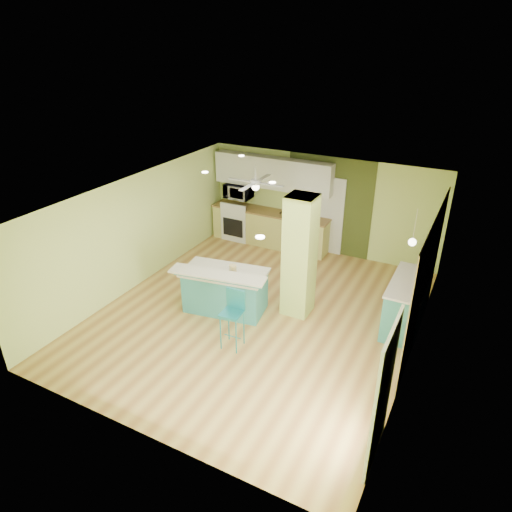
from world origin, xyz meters
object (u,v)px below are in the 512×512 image
at_px(bar_stool, 234,310).
at_px(side_counter, 406,304).
at_px(canister, 233,269).
at_px(fruit_bowl, 287,214).
at_px(peninsula, 225,290).

height_order(bar_stool, side_counter, bar_stool).
bearing_deg(canister, side_counter, 17.72).
height_order(fruit_bowl, canister, canister).
height_order(peninsula, canister, canister).
bearing_deg(peninsula, fruit_bowl, 82.36).
height_order(bar_stool, canister, bar_stool).
xyz_separation_m(bar_stool, fruit_bowl, (-0.84, 4.19, 0.23)).
bearing_deg(side_counter, peninsula, -161.96).
xyz_separation_m(side_counter, fruit_bowl, (-3.48, 2.16, 0.48)).
distance_m(peninsula, bar_stool, 1.22).
xyz_separation_m(peninsula, canister, (0.16, 0.07, 0.49)).
xyz_separation_m(bar_stool, canister, (-0.59, 1.00, 0.22)).
bearing_deg(peninsula, bar_stool, -60.29).
bearing_deg(bar_stool, side_counter, 34.68).
distance_m(bar_stool, canister, 1.18).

